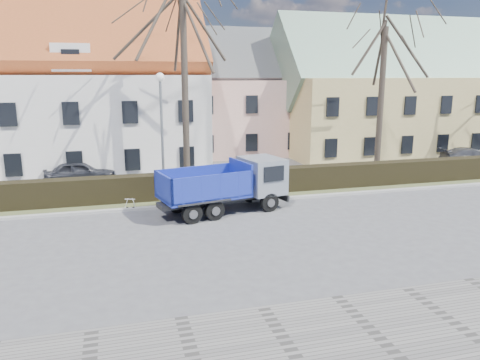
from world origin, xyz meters
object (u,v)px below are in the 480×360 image
object	(u,v)px
cart_frame	(126,204)
parked_car_b	(471,156)
dump_truck	(220,187)
streetlight	(162,135)
parked_car_a	(80,172)

from	to	relation	value
cart_frame	parked_car_b	world-z (taller)	parked_car_b
dump_truck	streetlight	world-z (taller)	streetlight
streetlight	cart_frame	world-z (taller)	streetlight
dump_truck	cart_frame	xyz separation A→B (m)	(-4.17, 1.53, -0.92)
dump_truck	cart_frame	bearing A→B (deg)	146.85
parked_car_b	streetlight	bearing A→B (deg)	107.59
streetlight	parked_car_a	bearing A→B (deg)	137.22
dump_truck	parked_car_a	distance (m)	10.27
streetlight	cart_frame	xyz separation A→B (m)	(-2.02, -2.28, -2.89)
dump_truck	cart_frame	distance (m)	4.53
parked_car_a	parked_car_b	bearing A→B (deg)	-93.51
parked_car_a	cart_frame	bearing A→B (deg)	-160.41
dump_truck	parked_car_a	size ratio (longest dim) A/B	1.53
dump_truck	parked_car_b	world-z (taller)	dump_truck
parked_car_a	parked_car_b	xyz separation A→B (m)	(26.15, -1.16, -0.07)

